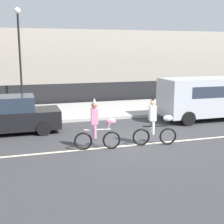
{
  "coord_description": "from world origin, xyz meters",
  "views": [
    {
      "loc": [
        -4.34,
        -11.3,
        3.61
      ],
      "look_at": [
        -0.58,
        1.2,
        1.0
      ],
      "focal_mm": 50.0,
      "sensor_mm": 36.0,
      "label": 1
    }
  ],
  "objects_px": {
    "parked_car_black": "(12,116)",
    "parked_van_silver": "(209,95)",
    "parade_cyclist_pink": "(98,127)",
    "parade_cyclist_zebra": "(155,124)",
    "street_lamp_post": "(19,43)"
  },
  "relations": [
    {
      "from": "parked_car_black",
      "to": "parked_van_silver",
      "type": "bearing_deg",
      "value": -0.43
    },
    {
      "from": "parade_cyclist_pink",
      "to": "parade_cyclist_zebra",
      "type": "xyz_separation_m",
      "value": [
        2.23,
        -0.11,
        0.0
      ]
    },
    {
      "from": "parade_cyclist_zebra",
      "to": "parked_car_black",
      "type": "xyz_separation_m",
      "value": [
        -5.28,
        3.49,
        -0.06
      ]
    },
    {
      "from": "parade_cyclist_zebra",
      "to": "street_lamp_post",
      "type": "xyz_separation_m",
      "value": [
        -4.74,
        8.92,
        3.15
      ]
    },
    {
      "from": "parked_van_silver",
      "to": "street_lamp_post",
      "type": "relative_size",
      "value": 0.85
    },
    {
      "from": "parade_cyclist_pink",
      "to": "parade_cyclist_zebra",
      "type": "relative_size",
      "value": 1.0
    },
    {
      "from": "parade_cyclist_pink",
      "to": "parked_van_silver",
      "type": "bearing_deg",
      "value": 25.7
    },
    {
      "from": "parade_cyclist_pink",
      "to": "parked_van_silver",
      "type": "xyz_separation_m",
      "value": [
        6.86,
        3.3,
        0.44
      ]
    },
    {
      "from": "parade_cyclist_zebra",
      "to": "street_lamp_post",
      "type": "height_order",
      "value": "street_lamp_post"
    },
    {
      "from": "parked_van_silver",
      "to": "street_lamp_post",
      "type": "bearing_deg",
      "value": 149.55
    },
    {
      "from": "parked_car_black",
      "to": "parade_cyclist_pink",
      "type": "bearing_deg",
      "value": -47.97
    },
    {
      "from": "parade_cyclist_pink",
      "to": "parade_cyclist_zebra",
      "type": "distance_m",
      "value": 2.24
    },
    {
      "from": "parked_van_silver",
      "to": "parade_cyclist_zebra",
      "type": "bearing_deg",
      "value": -143.56
    },
    {
      "from": "parked_van_silver",
      "to": "street_lamp_post",
      "type": "height_order",
      "value": "street_lamp_post"
    },
    {
      "from": "street_lamp_post",
      "to": "parade_cyclist_zebra",
      "type": "bearing_deg",
      "value": -62.03
    }
  ]
}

